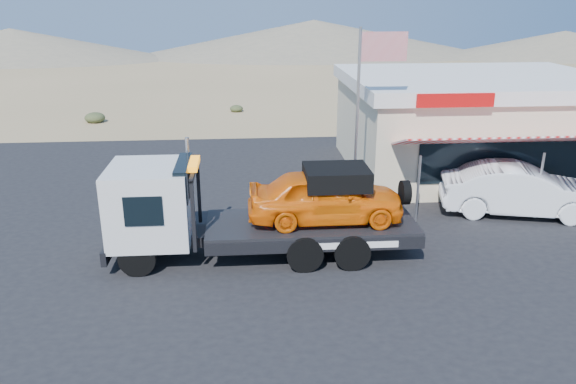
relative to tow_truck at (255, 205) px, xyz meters
name	(u,v)px	position (x,y,z in m)	size (l,w,h in m)	color
ground	(207,278)	(-1.31, -1.25, -1.50)	(120.00, 120.00, 0.00)	#8C794F
asphalt_lot	(277,230)	(0.69, 1.75, -1.49)	(32.00, 24.00, 0.02)	black
tow_truck	(255,205)	(0.00, 0.00, 0.00)	(8.30, 2.46, 2.77)	black
white_sedan	(520,190)	(8.76, 2.45, -0.64)	(1.76, 5.06, 1.67)	silver
jerky_store	(473,122)	(9.19, 7.72, 0.50)	(10.40, 9.97, 3.90)	beige
flagpole	(365,100)	(3.62, 3.25, 2.27)	(1.55, 0.10, 6.00)	#99999E
distant_hills	(148,42)	(-11.08, 53.89, 0.39)	(126.00, 48.00, 4.20)	#726B59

